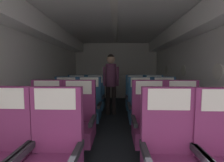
{
  "coord_description": "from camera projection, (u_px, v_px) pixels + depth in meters",
  "views": [
    {
      "loc": [
        0.05,
        0.04,
        1.24
      ],
      "look_at": [
        -0.08,
        3.85,
        0.92
      ],
      "focal_mm": 24.29,
      "sensor_mm": 36.0,
      "label": 1
    }
  ],
  "objects": [
    {
      "name": "seat_a_left_window",
      "position": [
        0.0,
        155.0,
        1.39
      ],
      "size": [
        0.52,
        0.51,
        1.07
      ],
      "color": "#38383D",
      "rests_on": "ground"
    },
    {
      "name": "seat_b_right_window",
      "position": [
        150.0,
        123.0,
        2.19
      ],
      "size": [
        0.52,
        0.51,
        1.07
      ],
      "color": "#38383D",
      "rests_on": "ground"
    },
    {
      "name": "seat_d_left_window",
      "position": [
        76.0,
        99.0,
        3.98
      ],
      "size": [
        0.52,
        0.51,
        1.07
      ],
      "color": "#38383D",
      "rests_on": "ground"
    },
    {
      "name": "ground",
      "position": [
        114.0,
        127.0,
        3.22
      ],
      "size": [
        3.63,
        6.75,
        0.02
      ],
      "primitive_type": "cube",
      "color": "#23282D"
    },
    {
      "name": "seat_d_right_aisle",
      "position": [
        154.0,
        99.0,
        3.93
      ],
      "size": [
        0.52,
        0.51,
        1.07
      ],
      "color": "#38383D",
      "rests_on": "ground"
    },
    {
      "name": "seat_a_left_aisle",
      "position": [
        52.0,
        157.0,
        1.36
      ],
      "size": [
        0.52,
        0.51,
        1.07
      ],
      "color": "#38383D",
      "rests_on": "ground"
    },
    {
      "name": "seat_d_left_aisle",
      "position": [
        95.0,
        99.0,
        3.97
      ],
      "size": [
        0.52,
        0.51,
        1.07
      ],
      "color": "#38383D",
      "rests_on": "ground"
    },
    {
      "name": "seat_a_right_window",
      "position": [
        171.0,
        158.0,
        1.34
      ],
      "size": [
        0.52,
        0.51,
        1.07
      ],
      "color": "#38383D",
      "rests_on": "ground"
    },
    {
      "name": "seat_d_right_window",
      "position": [
        135.0,
        99.0,
        3.94
      ],
      "size": [
        0.52,
        0.51,
        1.07
      ],
      "color": "#38383D",
      "rests_on": "ground"
    },
    {
      "name": "fuselage_shell",
      "position": [
        115.0,
        49.0,
        3.35
      ],
      "size": [
        3.51,
        6.4,
        2.33
      ],
      "color": "silver",
      "rests_on": "ground"
    },
    {
      "name": "seat_c_left_aisle",
      "position": [
        89.0,
        107.0,
        3.11
      ],
      "size": [
        0.52,
        0.51,
        1.07
      ],
      "color": "#38383D",
      "rests_on": "ground"
    },
    {
      "name": "seat_c_right_window",
      "position": [
        141.0,
        108.0,
        3.06
      ],
      "size": [
        0.52,
        0.51,
        1.07
      ],
      "color": "#38383D",
      "rests_on": "ground"
    },
    {
      "name": "seat_b_right_aisle",
      "position": [
        184.0,
        123.0,
        2.19
      ],
      "size": [
        0.52,
        0.51,
        1.07
      ],
      "color": "#38383D",
      "rests_on": "ground"
    },
    {
      "name": "seat_c_right_aisle",
      "position": [
        165.0,
        108.0,
        3.06
      ],
      "size": [
        0.52,
        0.51,
        1.07
      ],
      "color": "#38383D",
      "rests_on": "ground"
    },
    {
      "name": "flight_attendant",
      "position": [
        111.0,
        78.0,
        4.03
      ],
      "size": [
        0.43,
        0.28,
        1.62
      ],
      "rotation": [
        0.0,
        0.0,
        3.09
      ],
      "color": "black",
      "rests_on": "ground"
    },
    {
      "name": "seat_b_left_aisle",
      "position": [
        78.0,
        123.0,
        2.22
      ],
      "size": [
        0.52,
        0.51,
        1.07
      ],
      "color": "#38383D",
      "rests_on": "ground"
    },
    {
      "name": "seat_c_left_window",
      "position": [
        65.0,
        107.0,
        3.11
      ],
      "size": [
        0.52,
        0.51,
        1.07
      ],
      "color": "#38383D",
      "rests_on": "ground"
    },
    {
      "name": "seat_b_left_window",
      "position": [
        45.0,
        122.0,
        2.24
      ],
      "size": [
        0.52,
        0.51,
        1.07
      ],
      "color": "#38383D",
      "rests_on": "ground"
    }
  ]
}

